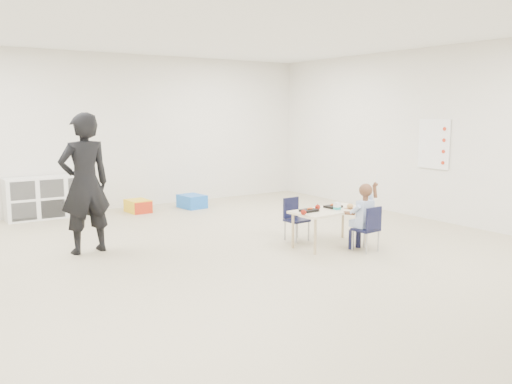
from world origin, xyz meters
TOP-DOWN VIEW (x-y plane):
  - room at (0.00, 0.00)m, footprint 9.00×9.02m
  - table at (1.43, 0.22)m, footprint 1.11×0.61m
  - chair_near at (1.62, -0.25)m, footprint 0.30×0.29m
  - chair_far at (1.25, 0.70)m, footprint 0.30×0.29m
  - child at (1.62, -0.25)m, footprint 0.42×0.42m
  - lunch_tray_near at (1.55, 0.30)m, footprint 0.23×0.18m
  - lunch_tray_far at (1.10, 0.26)m, footprint 0.23×0.18m
  - milk_carton at (1.47, 0.13)m, footprint 0.08×0.08m
  - bread_roll at (1.69, 0.12)m, footprint 0.09×0.09m
  - apple_near at (1.27, 0.29)m, footprint 0.07×0.07m
  - apple_far at (0.89, 0.11)m, footprint 0.07×0.07m
  - cubby_shelf at (-1.20, 4.28)m, footprint 1.40×0.40m
  - rules_poster at (3.98, 0.60)m, footprint 0.02×0.60m
  - adult at (-1.36, 1.68)m, footprint 0.68×0.48m
  - bin_red at (0.22, 3.90)m, footprint 0.33×0.43m
  - bin_yellow at (0.21, 3.94)m, footprint 0.38×0.47m
  - bin_blue at (1.21, 3.78)m, footprint 0.43×0.53m

SIDE VIEW (x-z plane):
  - bin_red at x=0.22m, z-range 0.00..0.21m
  - bin_yellow at x=0.21m, z-range 0.00..0.22m
  - bin_blue at x=1.21m, z-range 0.00..0.24m
  - table at x=1.43m, z-range 0.00..0.50m
  - chair_near at x=1.62m, z-range 0.00..0.59m
  - chair_far at x=1.25m, z-range 0.00..0.59m
  - cubby_shelf at x=-1.20m, z-range 0.00..0.70m
  - child at x=1.62m, z-range 0.00..0.93m
  - lunch_tray_near at x=1.55m, z-range 0.49..0.52m
  - lunch_tray_far at x=1.10m, z-range 0.49..0.52m
  - bread_roll at x=1.69m, z-range 0.49..0.56m
  - apple_near at x=1.27m, z-range 0.49..0.56m
  - apple_far at x=0.89m, z-range 0.49..0.56m
  - milk_carton at x=1.47m, z-range 0.49..0.59m
  - adult at x=-1.36m, z-range 0.00..1.77m
  - rules_poster at x=3.98m, z-range 0.85..1.65m
  - room at x=0.00m, z-range 0.00..2.80m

